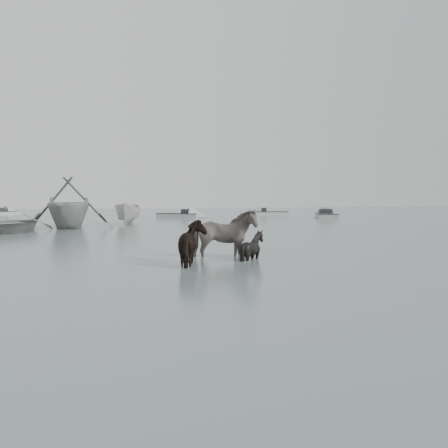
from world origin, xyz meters
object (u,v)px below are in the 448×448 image
at_px(pony_pinto, 222,228).
at_px(pony_black, 252,238).
at_px(pony_dark, 195,238).
at_px(rowboat_lead, 12,222).

xyz_separation_m(pony_pinto, pony_black, (0.65, -0.73, -0.25)).
relative_size(pony_dark, rowboat_lead, 0.28).
relative_size(pony_pinto, pony_black, 1.67).
bearing_deg(pony_black, pony_pinto, 40.04).
distance_m(pony_dark, rowboat_lead, 16.08).
xyz_separation_m(pony_pinto, rowboat_lead, (-6.92, 13.68, -0.33)).
bearing_deg(pony_black, rowboat_lead, 26.08).
bearing_deg(pony_pinto, pony_black, -125.90).
bearing_deg(rowboat_lead, pony_black, -56.48).
bearing_deg(rowboat_lead, pony_pinto, -57.36).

